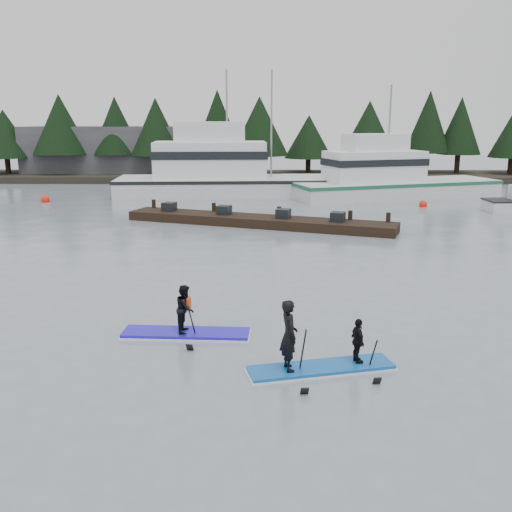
{
  "coord_description": "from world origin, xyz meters",
  "views": [
    {
      "loc": [
        0.21,
        -13.35,
        5.79
      ],
      "look_at": [
        0.0,
        6.0,
        1.1
      ],
      "focal_mm": 40.0,
      "sensor_mm": 36.0,
      "label": 1
    }
  ],
  "objects_px": {
    "paddleboard_duo": "(315,348)",
    "floating_dock": "(257,221)",
    "fishing_boat_medium": "(390,188)",
    "paddleboard_solo": "(186,320)",
    "fishing_boat_large": "(232,185)"
  },
  "relations": [
    {
      "from": "paddleboard_duo",
      "to": "floating_dock",
      "type": "bearing_deg",
      "value": 80.89
    },
    {
      "from": "fishing_boat_medium",
      "to": "paddleboard_solo",
      "type": "height_order",
      "value": "fishing_boat_medium"
    },
    {
      "from": "fishing_boat_large",
      "to": "paddleboard_duo",
      "type": "xyz_separation_m",
      "value": [
        3.55,
        -31.59,
        -0.22
      ]
    },
    {
      "from": "fishing_boat_large",
      "to": "paddleboard_duo",
      "type": "bearing_deg",
      "value": -87.09
    },
    {
      "from": "fishing_boat_large",
      "to": "fishing_boat_medium",
      "type": "height_order",
      "value": "fishing_boat_large"
    },
    {
      "from": "fishing_boat_large",
      "to": "paddleboard_duo",
      "type": "relative_size",
      "value": 5.34
    },
    {
      "from": "fishing_boat_medium",
      "to": "paddleboard_solo",
      "type": "relative_size",
      "value": 4.67
    },
    {
      "from": "floating_dock",
      "to": "paddleboard_solo",
      "type": "bearing_deg",
      "value": -76.37
    },
    {
      "from": "floating_dock",
      "to": "fishing_boat_large",
      "type": "bearing_deg",
      "value": 118.93
    },
    {
      "from": "fishing_boat_large",
      "to": "fishing_boat_medium",
      "type": "relative_size",
      "value": 1.17
    },
    {
      "from": "paddleboard_solo",
      "to": "fishing_boat_large",
      "type": "bearing_deg",
      "value": 93.08
    },
    {
      "from": "fishing_boat_medium",
      "to": "floating_dock",
      "type": "bearing_deg",
      "value": -148.14
    },
    {
      "from": "fishing_boat_large",
      "to": "paddleboard_solo",
      "type": "xyz_separation_m",
      "value": [
        0.24,
        -29.37,
        -0.35
      ]
    },
    {
      "from": "fishing_boat_large",
      "to": "floating_dock",
      "type": "bearing_deg",
      "value": -84.46
    },
    {
      "from": "floating_dock",
      "to": "paddleboard_solo",
      "type": "relative_size",
      "value": 4.38
    }
  ]
}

